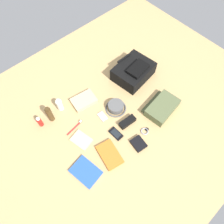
{
  "coord_description": "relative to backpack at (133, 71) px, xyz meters",
  "views": [
    {
      "loc": [
        -0.56,
        -0.62,
        1.54
      ],
      "look_at": [
        0.0,
        0.0,
        0.04
      ],
      "focal_mm": 34.11,
      "sensor_mm": 36.0,
      "label": 1
    }
  ],
  "objects": [
    {
      "name": "ground_plane",
      "position": [
        -0.41,
        -0.17,
        -0.08
      ],
      "size": [
        2.64,
        2.02,
        0.02
      ],
      "primitive_type": "cube",
      "color": "tan",
      "rests_on": "ground"
    },
    {
      "name": "backpack",
      "position": [
        0.0,
        0.0,
        0.0
      ],
      "size": [
        0.37,
        0.31,
        0.16
      ],
      "color": "black",
      "rests_on": "ground_plane"
    },
    {
      "name": "toiletry_pouch",
      "position": [
        -0.08,
        -0.41,
        -0.03
      ],
      "size": [
        0.3,
        0.24,
        0.07
      ],
      "color": "#56603D",
      "rests_on": "ground_plane"
    },
    {
      "name": "bucket_hat",
      "position": [
        -0.35,
        -0.15,
        -0.04
      ],
      "size": [
        0.17,
        0.17,
        0.06
      ],
      "color": "#585858",
      "rests_on": "ground_plane"
    },
    {
      "name": "sunscreen_spray",
      "position": [
        -0.89,
        0.14,
        -0.02
      ],
      "size": [
        0.04,
        0.04,
        0.11
      ],
      "color": "red",
      "rests_on": "ground_plane"
    },
    {
      "name": "cologne_bottle",
      "position": [
        -0.8,
        0.13,
        0.01
      ],
      "size": [
        0.05,
        0.05,
        0.17
      ],
      "color": "#473319",
      "rests_on": "ground_plane"
    },
    {
      "name": "toothpaste_tube",
      "position": [
        -0.69,
        0.16,
        -0.01
      ],
      "size": [
        0.05,
        0.05,
        0.12
      ],
      "color": "white",
      "rests_on": "ground_plane"
    },
    {
      "name": "paperback_novel",
      "position": [
        -0.86,
        -0.39,
        -0.06
      ],
      "size": [
        0.18,
        0.22,
        0.02
      ],
      "color": "blue",
      "rests_on": "ground_plane"
    },
    {
      "name": "travel_guidebook",
      "position": [
        -0.65,
        -0.41,
        -0.06
      ],
      "size": [
        0.17,
        0.23,
        0.02
      ],
      "color": "orange",
      "rests_on": "ground_plane"
    },
    {
      "name": "cell_phone",
      "position": [
        -0.5,
        -0.32,
        -0.06
      ],
      "size": [
        0.06,
        0.11,
        0.01
      ],
      "color": "black",
      "rests_on": "ground_plane"
    },
    {
      "name": "media_player",
      "position": [
        -0.48,
        -0.13,
        -0.06
      ],
      "size": [
        0.06,
        0.09,
        0.01
      ],
      "color": "#B7B7BC",
      "rests_on": "ground_plane"
    },
    {
      "name": "wristwatch",
      "position": [
        -0.32,
        -0.45,
        -0.06
      ],
      "size": [
        0.07,
        0.06,
        0.01
      ],
      "color": "#99999E",
      "rests_on": "ground_plane"
    },
    {
      "name": "toothbrush",
      "position": [
        -0.7,
        -0.06,
        -0.06
      ],
      "size": [
        0.16,
        0.03,
        0.02
      ],
      "color": "red",
      "rests_on": "ground_plane"
    },
    {
      "name": "wallet",
      "position": [
        -0.43,
        -0.49,
        -0.06
      ],
      "size": [
        0.1,
        0.12,
        0.02
      ],
      "primitive_type": "cube",
      "rotation": [
        0.0,
        0.0,
        -0.14
      ],
      "color": "black",
      "rests_on": "ground_plane"
    },
    {
      "name": "notepad",
      "position": [
        -0.74,
        -0.18,
        -0.06
      ],
      "size": [
        0.14,
        0.17,
        0.02
      ],
      "primitive_type": "cube",
      "rotation": [
        0.0,
        0.0,
        0.21
      ],
      "color": "beige",
      "rests_on": "ground_plane"
    },
    {
      "name": "folded_towel",
      "position": [
        -0.5,
        0.09,
        -0.05
      ],
      "size": [
        0.22,
        0.17,
        0.04
      ],
      "primitive_type": "cube",
      "rotation": [
        0.0,
        0.0,
        -0.15
      ],
      "color": "#C6B289",
      "rests_on": "ground_plane"
    },
    {
      "name": "sunglasses_case",
      "position": [
        -0.37,
        -0.31,
        -0.05
      ],
      "size": [
        0.14,
        0.07,
        0.04
      ],
      "primitive_type": "cube",
      "rotation": [
        0.0,
        0.0,
        -0.08
      ],
      "color": "black",
      "rests_on": "ground_plane"
    }
  ]
}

